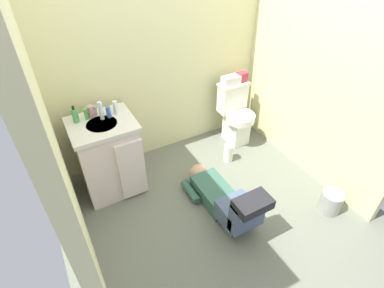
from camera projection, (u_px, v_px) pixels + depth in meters
ground_plane at (208, 199)px, 3.12m from camera, size 2.88×3.01×0.04m
wall_back at (159, 52)px, 3.09m from camera, size 2.54×0.08×2.40m
wall_left at (48, 141)px, 1.90m from camera, size 0.08×2.01×2.40m
wall_right at (323, 65)px, 2.84m from camera, size 0.08×2.01×2.40m
toilet at (235, 114)px, 3.69m from camera, size 0.36×0.46×0.75m
vanity_cabinet at (109, 156)px, 2.99m from camera, size 0.60×0.53×0.82m
faucet at (96, 111)px, 2.81m from camera, size 0.02×0.02×0.10m
person_plumber at (225, 199)px, 2.86m from camera, size 0.39×1.06×0.52m
tissue_box at (231, 80)px, 3.47m from camera, size 0.22×0.11×0.10m
toiletry_bag at (242, 77)px, 3.53m from camera, size 0.12×0.09×0.11m
soap_dispenser at (75, 116)px, 2.71m from camera, size 0.06×0.06×0.17m
bottle_green at (86, 114)px, 2.76m from camera, size 0.04×0.04×0.11m
bottle_pink at (91, 111)px, 2.78m from camera, size 0.05×0.05×0.12m
bottle_clear at (101, 111)px, 2.74m from camera, size 0.04×0.04×0.18m
bottle_blue at (109, 112)px, 2.78m from camera, size 0.04×0.04×0.11m
bottle_white at (116, 108)px, 2.82m from camera, size 0.04×0.04×0.13m
trash_can at (331, 202)px, 2.92m from camera, size 0.21×0.21×0.22m
paper_towel_roll at (228, 153)px, 3.52m from camera, size 0.11×0.11×0.22m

